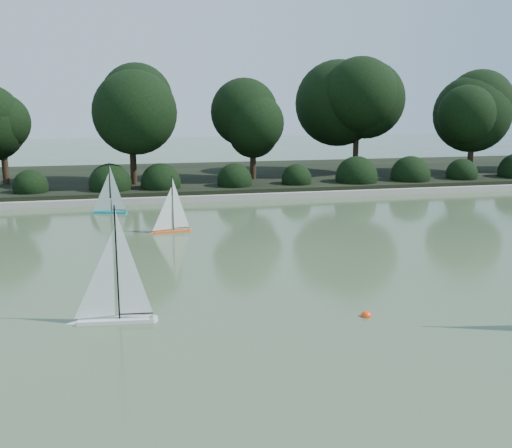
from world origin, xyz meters
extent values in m
plane|color=#324429|center=(0.00, 0.00, 0.00)|extent=(80.00, 80.00, 0.00)
cube|color=gray|center=(0.00, 9.00, 0.09)|extent=(40.00, 0.35, 0.18)
cube|color=black|center=(0.00, 13.00, 0.15)|extent=(40.00, 8.00, 0.30)
cylinder|color=black|center=(-7.00, 11.80, 0.68)|extent=(0.20, 0.20, 1.37)
sphere|color=black|center=(-7.00, 11.80, 2.38)|extent=(2.24, 2.24, 2.24)
cylinder|color=black|center=(-3.00, 10.90, 0.83)|extent=(0.20, 0.20, 1.66)
sphere|color=black|center=(-3.00, 10.90, 2.85)|extent=(2.66, 2.66, 2.66)
cylinder|color=black|center=(1.00, 11.40, 0.63)|extent=(0.20, 0.20, 1.26)
sphere|color=black|center=(1.00, 11.40, 2.21)|extent=(2.10, 2.10, 2.10)
cylinder|color=black|center=(5.00, 12.10, 0.86)|extent=(0.20, 0.20, 1.73)
sphere|color=black|center=(5.00, 12.10, 2.99)|extent=(2.80, 2.80, 2.80)
cylinder|color=black|center=(9.00, 11.00, 0.74)|extent=(0.20, 0.20, 1.48)
sphere|color=black|center=(9.00, 11.00, 2.61)|extent=(2.52, 2.52, 2.52)
sphere|color=black|center=(-6.00, 9.90, 0.45)|extent=(1.10, 1.10, 1.10)
sphere|color=black|center=(-4.00, 9.90, 0.45)|extent=(1.10, 1.10, 1.10)
sphere|color=black|center=(-2.00, 9.90, 0.45)|extent=(1.10, 1.10, 1.10)
sphere|color=black|center=(0.00, 9.90, 0.45)|extent=(1.10, 1.10, 1.10)
sphere|color=black|center=(2.00, 9.90, 0.45)|extent=(1.10, 1.10, 1.10)
sphere|color=black|center=(4.00, 9.90, 0.45)|extent=(1.10, 1.10, 1.10)
sphere|color=black|center=(6.00, 9.90, 0.45)|extent=(1.10, 1.10, 1.10)
sphere|color=black|center=(8.00, 9.90, 0.45)|extent=(1.10, 1.10, 1.10)
cube|color=silver|center=(-3.34, -0.17, 0.05)|extent=(1.01, 0.30, 0.10)
cone|color=silver|center=(-3.92, -0.11, 0.05)|extent=(0.22, 0.22, 0.20)
cylinder|color=silver|center=(-2.85, -0.22, 0.05)|extent=(0.13, 0.13, 0.10)
cylinder|color=black|center=(-3.29, -0.18, 0.87)|extent=(0.02, 0.02, 1.54)
cylinder|color=black|center=(-3.07, -0.20, 0.16)|extent=(0.46, 0.06, 0.02)
cube|color=orange|center=(-2.22, 5.08, 0.04)|extent=(0.82, 0.25, 0.08)
cone|color=orange|center=(-2.68, 5.03, 0.04)|extent=(0.18, 0.18, 0.16)
cylinder|color=orange|center=(-1.82, 5.13, 0.04)|extent=(0.11, 0.11, 0.08)
cylinder|color=black|center=(-2.18, 5.09, 0.70)|extent=(0.02, 0.02, 1.25)
cylinder|color=black|center=(-2.00, 5.11, 0.13)|extent=(0.37, 0.06, 0.01)
cube|color=#08869A|center=(-3.66, 7.68, 0.04)|extent=(0.85, 0.41, 0.08)
cone|color=#08869A|center=(-4.12, 7.82, 0.04)|extent=(0.21, 0.21, 0.17)
cylinder|color=#08869A|center=(-3.26, 7.55, 0.04)|extent=(0.13, 0.13, 0.08)
cylinder|color=black|center=(-3.62, 7.67, 0.73)|extent=(0.02, 0.02, 1.30)
cylinder|color=black|center=(-3.45, 7.61, 0.13)|extent=(0.37, 0.13, 0.01)
sphere|color=#F63D0C|center=(0.04, -0.69, 0.00)|extent=(0.15, 0.15, 0.15)
camera|label=1|loc=(-3.03, -7.61, 2.92)|focal=40.00mm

